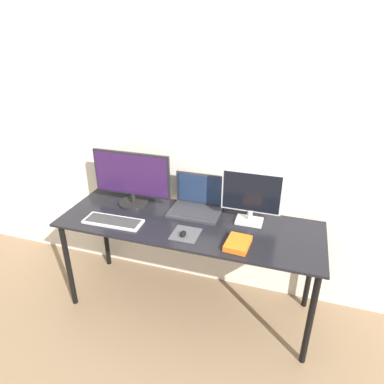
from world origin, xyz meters
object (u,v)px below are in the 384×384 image
(laptop, at_px, (197,203))
(mouse, at_px, (183,234))
(keyboard, at_px, (113,221))
(monitor_left, at_px, (132,179))
(book, at_px, (238,243))
(monitor_right, at_px, (251,196))

(laptop, xyz_separation_m, mouse, (0.02, -0.37, -0.04))
(laptop, height_order, keyboard, laptop)
(monitor_left, relative_size, book, 3.02)
(keyboard, distance_m, book, 0.90)
(laptop, distance_m, keyboard, 0.63)
(monitor_left, xyz_separation_m, monitor_right, (0.91, 0.00, -0.01))
(mouse, distance_m, book, 0.37)
(monitor_left, height_order, book, monitor_left)
(laptop, xyz_separation_m, book, (0.38, -0.37, -0.05))
(laptop, bearing_deg, book, -43.91)
(monitor_left, distance_m, keyboard, 0.37)
(monitor_right, distance_m, keyboard, 0.99)
(laptop, height_order, book, laptop)
(monitor_right, xyz_separation_m, laptop, (-0.41, 0.05, -0.14))
(laptop, bearing_deg, mouse, -87.50)
(monitor_left, xyz_separation_m, laptop, (0.51, 0.05, -0.15))
(laptop, relative_size, book, 1.86)
(monitor_right, height_order, mouse, monitor_right)
(monitor_right, height_order, book, monitor_right)
(monitor_right, xyz_separation_m, keyboard, (-0.92, -0.30, -0.20))
(monitor_left, bearing_deg, keyboard, -92.05)
(book, bearing_deg, monitor_right, 86.12)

